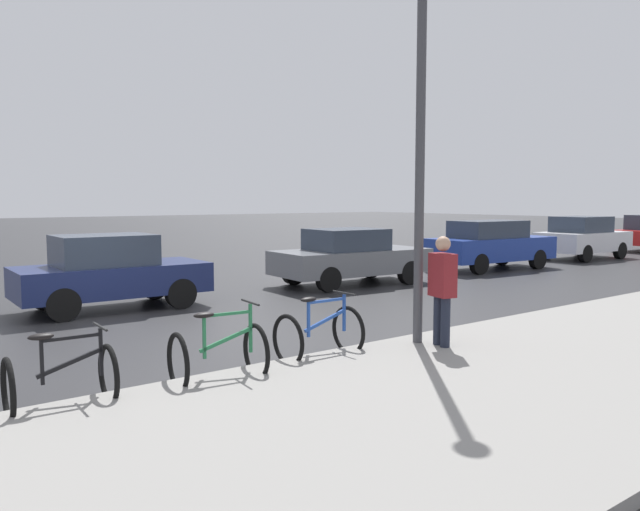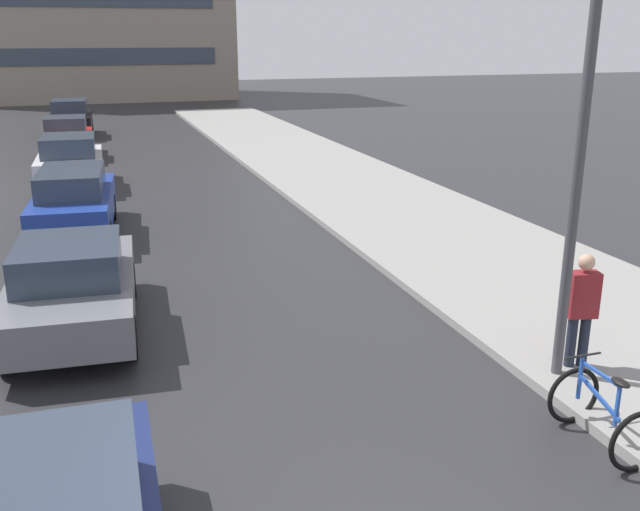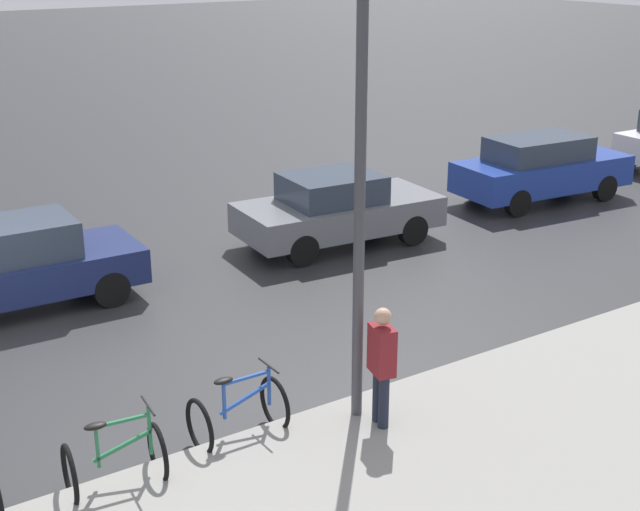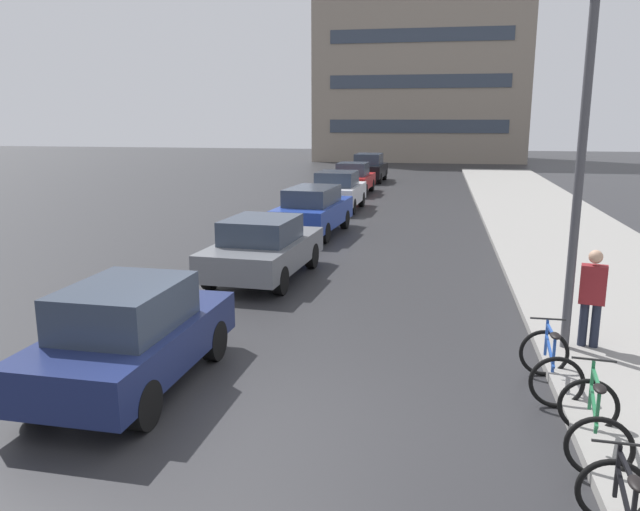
{
  "view_description": "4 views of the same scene",
  "coord_description": "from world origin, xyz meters",
  "px_view_note": "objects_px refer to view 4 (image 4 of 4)",
  "views": [
    {
      "loc": [
        10.47,
        -3.68,
        2.3
      ],
      "look_at": [
        0.73,
        3.81,
        1.18
      ],
      "focal_mm": 35.0,
      "sensor_mm": 36.0,
      "label": 1
    },
    {
      "loc": [
        -1.8,
        -4.2,
        4.55
      ],
      "look_at": [
        1.26,
        5.02,
        1.52
      ],
      "focal_mm": 40.0,
      "sensor_mm": 36.0,
      "label": 2
    },
    {
      "loc": [
        12.43,
        -2.96,
        6.06
      ],
      "look_at": [
        0.67,
        4.76,
        1.03
      ],
      "focal_mm": 50.0,
      "sensor_mm": 36.0,
      "label": 3
    },
    {
      "loc": [
        1.88,
        -7.11,
        3.82
      ],
      "look_at": [
        -0.42,
        5.06,
        1.07
      ],
      "focal_mm": 35.0,
      "sensor_mm": 36.0,
      "label": 4
    }
  ],
  "objects_px": {
    "bicycle_second": "(594,422)",
    "car_navy": "(131,335)",
    "car_grey": "(263,248)",
    "car_black": "(369,168)",
    "streetlamp": "(582,142)",
    "car_blue": "(313,210)",
    "car_white": "(338,190)",
    "pedestrian": "(592,296)",
    "bicycle_third": "(550,364)",
    "car_red": "(353,178)"
  },
  "relations": [
    {
      "from": "bicycle_second",
      "to": "car_navy",
      "type": "distance_m",
      "value": 6.15
    },
    {
      "from": "car_navy",
      "to": "car_grey",
      "type": "xyz_separation_m",
      "value": [
        0.16,
        6.38,
        -0.03
      ]
    },
    {
      "from": "car_black",
      "to": "streetlamp",
      "type": "height_order",
      "value": "streetlamp"
    },
    {
      "from": "car_navy",
      "to": "car_blue",
      "type": "relative_size",
      "value": 0.85
    },
    {
      "from": "bicycle_second",
      "to": "car_black",
      "type": "bearing_deg",
      "value": 100.98
    },
    {
      "from": "car_grey",
      "to": "car_white",
      "type": "bearing_deg",
      "value": 90.29
    },
    {
      "from": "car_blue",
      "to": "car_white",
      "type": "distance_m",
      "value": 5.72
    },
    {
      "from": "car_blue",
      "to": "car_grey",
      "type": "bearing_deg",
      "value": -90.43
    },
    {
      "from": "bicycle_second",
      "to": "pedestrian",
      "type": "bearing_deg",
      "value": 78.71
    },
    {
      "from": "car_grey",
      "to": "bicycle_second",
      "type": "bearing_deg",
      "value": -50.3
    },
    {
      "from": "bicycle_third",
      "to": "pedestrian",
      "type": "bearing_deg",
      "value": 61.81
    },
    {
      "from": "car_blue",
      "to": "pedestrian",
      "type": "bearing_deg",
      "value": -56.16
    },
    {
      "from": "car_grey",
      "to": "car_red",
      "type": "xyz_separation_m",
      "value": [
        -0.19,
        17.52,
        0.02
      ]
    },
    {
      "from": "streetlamp",
      "to": "car_navy",
      "type": "bearing_deg",
      "value": -158.96
    },
    {
      "from": "car_red",
      "to": "pedestrian",
      "type": "xyz_separation_m",
      "value": [
        6.78,
        -21.34,
        0.21
      ]
    },
    {
      "from": "bicycle_third",
      "to": "car_blue",
      "type": "distance_m",
      "value": 12.72
    },
    {
      "from": "streetlamp",
      "to": "car_grey",
      "type": "bearing_deg",
      "value": 147.7
    },
    {
      "from": "bicycle_second",
      "to": "car_grey",
      "type": "height_order",
      "value": "car_grey"
    },
    {
      "from": "car_white",
      "to": "car_red",
      "type": "height_order",
      "value": "car_white"
    },
    {
      "from": "car_grey",
      "to": "car_red",
      "type": "distance_m",
      "value": 17.52
    },
    {
      "from": "car_red",
      "to": "streetlamp",
      "type": "relative_size",
      "value": 0.67
    },
    {
      "from": "car_grey",
      "to": "car_blue",
      "type": "xyz_separation_m",
      "value": [
        0.04,
        5.94,
        0.06
      ]
    },
    {
      "from": "car_red",
      "to": "car_black",
      "type": "xyz_separation_m",
      "value": [
        0.12,
        6.24,
        0.07
      ]
    },
    {
      "from": "car_navy",
      "to": "car_black",
      "type": "relative_size",
      "value": 0.96
    },
    {
      "from": "bicycle_second",
      "to": "streetlamp",
      "type": "distance_m",
      "value": 4.44
    },
    {
      "from": "car_blue",
      "to": "car_navy",
      "type": "bearing_deg",
      "value": -90.95
    },
    {
      "from": "car_navy",
      "to": "pedestrian",
      "type": "xyz_separation_m",
      "value": [
        6.75,
        2.56,
        0.21
      ]
    },
    {
      "from": "car_red",
      "to": "car_black",
      "type": "height_order",
      "value": "car_black"
    },
    {
      "from": "car_white",
      "to": "car_red",
      "type": "bearing_deg",
      "value": 91.25
    },
    {
      "from": "bicycle_third",
      "to": "pedestrian",
      "type": "xyz_separation_m",
      "value": [
        0.86,
        1.61,
        0.59
      ]
    },
    {
      "from": "bicycle_second",
      "to": "bicycle_third",
      "type": "bearing_deg",
      "value": 96.57
    },
    {
      "from": "car_white",
      "to": "pedestrian",
      "type": "distance_m",
      "value": 16.85
    },
    {
      "from": "car_black",
      "to": "car_grey",
      "type": "bearing_deg",
      "value": -89.84
    },
    {
      "from": "car_navy",
      "to": "pedestrian",
      "type": "bearing_deg",
      "value": 20.73
    },
    {
      "from": "bicycle_third",
      "to": "car_grey",
      "type": "height_order",
      "value": "car_grey"
    },
    {
      "from": "car_navy",
      "to": "car_blue",
      "type": "distance_m",
      "value": 12.32
    },
    {
      "from": "pedestrian",
      "to": "streetlamp",
      "type": "distance_m",
      "value": 2.49
    },
    {
      "from": "car_red",
      "to": "pedestrian",
      "type": "bearing_deg",
      "value": -72.38
    },
    {
      "from": "bicycle_third",
      "to": "car_white",
      "type": "xyz_separation_m",
      "value": [
        -5.79,
        17.09,
        0.42
      ]
    },
    {
      "from": "car_grey",
      "to": "car_blue",
      "type": "bearing_deg",
      "value": 89.57
    },
    {
      "from": "car_black",
      "to": "bicycle_second",
      "type": "bearing_deg",
      "value": -79.02
    },
    {
      "from": "car_black",
      "to": "streetlamp",
      "type": "distance_m",
      "value": 28.51
    },
    {
      "from": "bicycle_third",
      "to": "car_grey",
      "type": "relative_size",
      "value": 0.26
    },
    {
      "from": "pedestrian",
      "to": "car_grey",
      "type": "bearing_deg",
      "value": 149.9
    },
    {
      "from": "bicycle_second",
      "to": "car_grey",
      "type": "bearing_deg",
      "value": 129.7
    },
    {
      "from": "car_white",
      "to": "bicycle_third",
      "type": "bearing_deg",
      "value": -71.28
    },
    {
      "from": "car_navy",
      "to": "car_red",
      "type": "xyz_separation_m",
      "value": [
        -0.03,
        23.89,
        -0.0
      ]
    },
    {
      "from": "car_blue",
      "to": "car_white",
      "type": "xyz_separation_m",
      "value": [
        -0.1,
        5.72,
        0.0
      ]
    },
    {
      "from": "pedestrian",
      "to": "car_black",
      "type": "bearing_deg",
      "value": 103.57
    },
    {
      "from": "car_navy",
      "to": "car_grey",
      "type": "distance_m",
      "value": 6.38
    }
  ]
}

